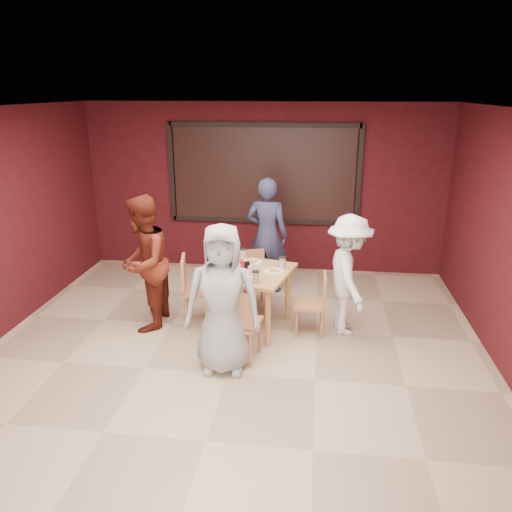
# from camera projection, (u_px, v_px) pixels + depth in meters

# --- Properties ---
(floor) EXTENTS (7.00, 7.00, 0.00)m
(floor) POSITION_uv_depth(u_px,v_px,m) (228.00, 374.00, 5.52)
(floor) COLOR #C9AB8B
(floor) RESTS_ON ground
(window_blinds) EXTENTS (3.00, 0.02, 1.50)m
(window_blinds) POSITION_uv_depth(u_px,v_px,m) (263.00, 174.00, 8.23)
(window_blinds) COLOR black
(dining_table) EXTENTS (1.22, 1.22, 0.95)m
(dining_table) POSITION_uv_depth(u_px,v_px,m) (249.00, 278.00, 6.38)
(dining_table) COLOR tan
(dining_table) RESTS_ON floor
(chair_front) EXTENTS (0.50, 0.50, 0.91)m
(chair_front) POSITION_uv_depth(u_px,v_px,m) (238.00, 321.00, 5.62)
(chair_front) COLOR #BD7249
(chair_front) RESTS_ON floor
(chair_back) EXTENTS (0.50, 0.50, 0.81)m
(chair_back) POSITION_uv_depth(u_px,v_px,m) (252.00, 276.00, 7.12)
(chair_back) COLOR #BD7249
(chair_back) RESTS_ON floor
(chair_left) EXTENTS (0.52, 0.52, 0.91)m
(chair_left) POSITION_uv_depth(u_px,v_px,m) (193.00, 286.00, 6.60)
(chair_left) COLOR #BD7249
(chair_left) RESTS_ON floor
(chair_right) EXTENTS (0.39, 0.39, 0.80)m
(chair_right) POSITION_uv_depth(u_px,v_px,m) (315.00, 301.00, 6.30)
(chair_right) COLOR #BD7249
(chair_right) RESTS_ON floor
(diner_front) EXTENTS (0.85, 0.58, 1.68)m
(diner_front) POSITION_uv_depth(u_px,v_px,m) (223.00, 299.00, 5.37)
(diner_front) COLOR #A6A6A6
(diner_front) RESTS_ON floor
(diner_back) EXTENTS (0.71, 0.53, 1.77)m
(diner_back) POSITION_uv_depth(u_px,v_px,m) (267.00, 235.00, 7.56)
(diner_back) COLOR #313458
(diner_back) RESTS_ON floor
(diner_left) EXTENTS (0.69, 0.87, 1.75)m
(diner_left) POSITION_uv_depth(u_px,v_px,m) (143.00, 263.00, 6.37)
(diner_left) COLOR #601E12
(diner_left) RESTS_ON floor
(diner_right) EXTENTS (0.76, 1.09, 1.55)m
(diner_right) POSITION_uv_depth(u_px,v_px,m) (348.00, 275.00, 6.25)
(diner_right) COLOR white
(diner_right) RESTS_ON floor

